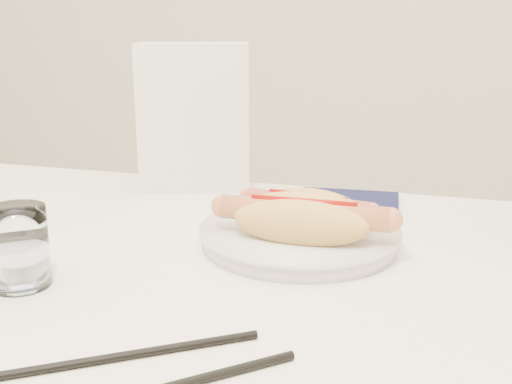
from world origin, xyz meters
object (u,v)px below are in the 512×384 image
(hotdog_left, at_px, (307,209))
(hotdog_right, at_px, (303,220))
(plate, at_px, (299,238))
(napkin_box, at_px, (194,117))
(water_glass, at_px, (18,247))
(table, at_px, (214,326))

(hotdog_left, relative_size, hotdog_right, 0.83)
(plate, height_order, napkin_box, napkin_box)
(water_glass, bearing_deg, plate, 38.07)
(hotdog_left, xyz_separation_m, napkin_box, (-0.23, 0.21, 0.08))
(plate, distance_m, napkin_box, 0.34)
(table, xyz_separation_m, hotdog_right, (0.08, 0.09, 0.10))
(hotdog_right, bearing_deg, plate, 108.59)
(plate, xyz_separation_m, hotdog_left, (0.00, 0.02, 0.03))
(table, distance_m, napkin_box, 0.42)
(table, xyz_separation_m, hotdog_left, (0.07, 0.14, 0.10))
(plate, relative_size, water_glass, 2.78)
(hotdog_left, xyz_separation_m, water_glass, (-0.26, -0.22, 0.00))
(hotdog_right, bearing_deg, napkin_box, 132.03)
(table, distance_m, water_glass, 0.23)
(hotdog_left, relative_size, napkin_box, 0.70)
(table, xyz_separation_m, napkin_box, (-0.16, 0.35, 0.18))
(plate, xyz_separation_m, napkin_box, (-0.23, 0.23, 0.11))
(table, bearing_deg, plate, 60.35)
(table, bearing_deg, water_glass, -157.14)
(hotdog_right, xyz_separation_m, water_glass, (-0.27, -0.17, -0.00))
(table, bearing_deg, napkin_box, 114.47)
(plate, height_order, hotdog_right, hotdog_right)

